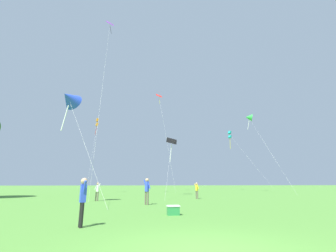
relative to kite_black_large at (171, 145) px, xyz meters
name	(u,v)px	position (x,y,z in m)	size (l,w,h in m)	color
kite_black_large	(171,145)	(0.00, 0.00, 0.00)	(3.07, 9.17, 7.58)	black
kite_red_high	(160,100)	(0.41, 15.50, 12.15)	(2.60, 8.28, 20.22)	red
kite_orange_box	(97,123)	(-11.11, 9.54, 5.13)	(0.59, 6.44, 12.31)	orange
kite_green_small	(249,118)	(17.17, 9.72, 7.51)	(1.86, 12.46, 14.72)	green
kite_blue_delta	(69,98)	(-10.40, -11.04, 1.72)	(4.95, 5.50, 8.99)	blue
kite_purple_streamer	(109,32)	(-9.09, 0.28, 16.38)	(1.21, 10.92, 25.44)	purple
kite_teal_box	(230,135)	(17.77, 19.89, 6.15)	(3.81, 10.90, 13.58)	teal
person_far_back	(197,189)	(1.17, -7.23, -5.46)	(0.40, 0.40, 1.53)	#665B4C
person_in_blue_jacket	(97,190)	(-8.02, -8.31, -5.46)	(0.50, 0.21, 1.54)	#665B4C
person_foreground_watcher	(83,197)	(-6.94, -20.72, -5.41)	(0.28, 0.51, 1.63)	black
person_in_red_shirt	(147,189)	(-4.10, -12.63, -5.30)	(0.52, 0.41, 1.80)	#665B4C
picnic_cooler	(173,210)	(-3.28, -18.21, -6.16)	(0.60, 0.40, 0.44)	#2D8C47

